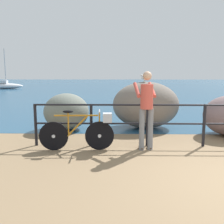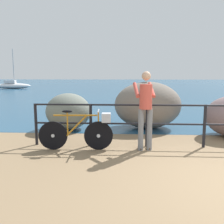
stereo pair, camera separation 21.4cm
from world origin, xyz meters
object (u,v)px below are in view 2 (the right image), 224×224
at_px(breakwater_boulder_left, 68,111).
at_px(person_at_railing, 145,107).
at_px(seagull, 146,77).
at_px(sailboat, 13,85).
at_px(breakwater_boulder_main, 148,105).
at_px(bicycle, 82,130).

bearing_deg(breakwater_boulder_left, person_at_railing, -42.58).
relative_size(seagull, sailboat, 0.06).
xyz_separation_m(person_at_railing, breakwater_boulder_left, (-2.24, 2.06, -0.42)).
relative_size(person_at_railing, breakwater_boulder_main, 0.84).
distance_m(bicycle, breakwater_boulder_left, 2.28).
distance_m(breakwater_boulder_main, sailboat, 26.73).
xyz_separation_m(person_at_railing, breakwater_boulder_main, (0.27, 2.39, -0.25)).
height_order(person_at_railing, sailboat, sailboat).
bearing_deg(sailboat, seagull, -62.91).
bearing_deg(breakwater_boulder_main, person_at_railing, -96.39).
relative_size(bicycle, sailboat, 0.35).
xyz_separation_m(bicycle, breakwater_boulder_main, (1.70, 2.46, 0.28)).
relative_size(breakwater_boulder_left, sailboat, 0.29).
height_order(breakwater_boulder_main, seagull, seagull).
bearing_deg(seagull, sailboat, -8.79).
bearing_deg(breakwater_boulder_left, seagull, 7.64).
distance_m(person_at_railing, breakwater_boulder_left, 3.07).
height_order(bicycle, sailboat, sailboat).
xyz_separation_m(breakwater_boulder_main, breakwater_boulder_left, (-2.51, -0.33, -0.18)).
bearing_deg(person_at_railing, breakwater_boulder_left, 40.31).
bearing_deg(sailboat, breakwater_boulder_left, -67.86).
bearing_deg(sailboat, bicycle, -68.49).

